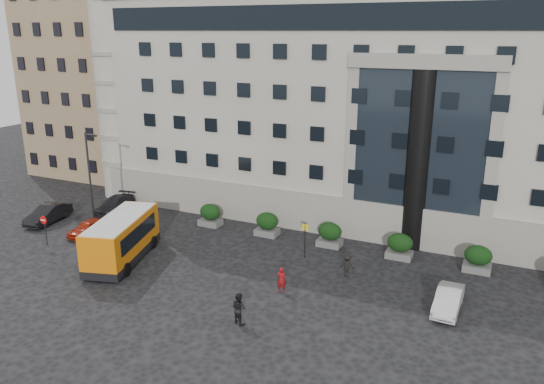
{
  "coord_description": "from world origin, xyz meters",
  "views": [
    {
      "loc": [
        18.04,
        -27.45,
        15.5
      ],
      "look_at": [
        3.55,
        3.69,
        5.0
      ],
      "focal_mm": 35.0,
      "sensor_mm": 36.0,
      "label": 1
    }
  ],
  "objects": [
    {
      "name": "hedge_c",
      "position": [
        6.4,
        7.8,
        0.93
      ],
      "size": [
        1.8,
        1.26,
        1.84
      ],
      "color": "#61615E",
      "rests_on": "ground"
    },
    {
      "name": "entrance_column",
      "position": [
        12.0,
        10.3,
        6.5
      ],
      "size": [
        1.8,
        1.8,
        13.0
      ],
      "primitive_type": "cylinder",
      "color": "black",
      "rests_on": "ground"
    },
    {
      "name": "apartment_far",
      "position": [
        -27.0,
        38.0,
        11.0
      ],
      "size": [
        13.0,
        13.0,
        22.0
      ],
      "primitive_type": "cube",
      "color": "brown",
      "rests_on": "ground"
    },
    {
      "name": "pedestrian_a",
      "position": [
        6.09,
        -0.4,
        0.82
      ],
      "size": [
        0.67,
        0.52,
        1.64
      ],
      "primitive_type": "imported",
      "rotation": [
        0.0,
        0.0,
        3.37
      ],
      "color": "maroon",
      "rests_on": "ground"
    },
    {
      "name": "hedge_a",
      "position": [
        -4.0,
        7.8,
        0.93
      ],
      "size": [
        1.8,
        1.26,
        1.84
      ],
      "color": "#61615E",
      "rests_on": "ground"
    },
    {
      "name": "red_truck",
      "position": [
        -17.48,
        17.1,
        1.3
      ],
      "size": [
        2.42,
        4.81,
        2.54
      ],
      "rotation": [
        0.0,
        0.0,
        -0.05
      ],
      "color": "maroon",
      "rests_on": "ground"
    },
    {
      "name": "hedge_d",
      "position": [
        11.6,
        7.8,
        0.93
      ],
      "size": [
        1.8,
        1.26,
        1.84
      ],
      "color": "#61615E",
      "rests_on": "ground"
    },
    {
      "name": "civic_building",
      "position": [
        6.0,
        22.0,
        9.0
      ],
      "size": [
        44.0,
        24.0,
        18.0
      ],
      "primitive_type": "cube",
      "color": "#9B9689",
      "rests_on": "ground"
    },
    {
      "name": "parked_car_a",
      "position": [
        -11.52,
        1.88,
        0.62
      ],
      "size": [
        1.89,
        3.79,
        1.24
      ],
      "primitive_type": "imported",
      "rotation": [
        0.0,
        0.0,
        -0.12
      ],
      "color": "#9B1E0B",
      "rests_on": "ground"
    },
    {
      "name": "hedge_b",
      "position": [
        1.2,
        7.8,
        0.93
      ],
      "size": [
        1.8,
        1.26,
        1.84
      ],
      "color": "#61615E",
      "rests_on": "ground"
    },
    {
      "name": "street_lamp",
      "position": [
        -11.94,
        3.0,
        4.37
      ],
      "size": [
        1.16,
        0.18,
        8.0
      ],
      "color": "#262628",
      "rests_on": "ground"
    },
    {
      "name": "parked_car_d",
      "position": [
        -15.05,
        12.01,
        0.63
      ],
      "size": [
        2.37,
        4.68,
        1.27
      ],
      "primitive_type": "imported",
      "rotation": [
        0.0,
        0.0,
        0.06
      ],
      "color": "black",
      "rests_on": "ground"
    },
    {
      "name": "ground",
      "position": [
        0.0,
        0.0,
        0.0
      ],
      "size": [
        120.0,
        120.0,
        0.0
      ],
      "primitive_type": "plane",
      "color": "black",
      "rests_on": "ground"
    },
    {
      "name": "hedge_e",
      "position": [
        16.8,
        7.8,
        0.93
      ],
      "size": [
        1.8,
        1.26,
        1.84
      ],
      "color": "#61615E",
      "rests_on": "ground"
    },
    {
      "name": "pedestrian_b",
      "position": [
        5.45,
        -4.72,
        0.9
      ],
      "size": [
        1.06,
        0.95,
        1.81
      ],
      "primitive_type": "imported",
      "rotation": [
        0.0,
        0.0,
        2.78
      ],
      "color": "black",
      "rests_on": "ground"
    },
    {
      "name": "parked_car_c",
      "position": [
        -13.51,
        7.14,
        0.67
      ],
      "size": [
        2.58,
        4.85,
        1.34
      ],
      "primitive_type": "imported",
      "rotation": [
        0.0,
        0.0,
        0.16
      ],
      "color": "black",
      "rests_on": "ground"
    },
    {
      "name": "bus_stop_sign",
      "position": [
        5.5,
        5.0,
        1.73
      ],
      "size": [
        0.5,
        0.08,
        2.52
      ],
      "color": "#262628",
      "rests_on": "ground"
    },
    {
      "name": "parked_car_b",
      "position": [
        -16.76,
        2.69,
        0.74
      ],
      "size": [
        2.12,
        4.66,
        1.48
      ],
      "primitive_type": "imported",
      "rotation": [
        0.0,
        0.0,
        0.13
      ],
      "color": "black",
      "rests_on": "ground"
    },
    {
      "name": "pedestrian_c",
      "position": [
        9.1,
        3.4,
        0.77
      ],
      "size": [
        1.09,
        0.76,
        1.54
      ],
      "primitive_type": "imported",
      "rotation": [
        0.0,
        0.0,
        3.34
      ],
      "color": "black",
      "rests_on": "ground"
    },
    {
      "name": "no_entry_sign",
      "position": [
        -13.0,
        -1.04,
        1.65
      ],
      "size": [
        0.64,
        0.16,
        2.32
      ],
      "color": "#262628",
      "rests_on": "ground"
    },
    {
      "name": "minibus",
      "position": [
        -5.94,
        -0.74,
        1.72
      ],
      "size": [
        4.55,
        7.93,
        3.13
      ],
      "rotation": [
        0.0,
        0.0,
        0.28
      ],
      "color": "orange",
      "rests_on": "ground"
    },
    {
      "name": "apartment_near",
      "position": [
        -24.0,
        20.0,
        10.0
      ],
      "size": [
        14.0,
        14.0,
        20.0
      ],
      "primitive_type": "cube",
      "color": "#88734F",
      "rests_on": "ground"
    },
    {
      "name": "white_taxi",
      "position": [
        15.71,
        1.6,
        0.64
      ],
      "size": [
        1.44,
        3.93,
        1.29
      ],
      "primitive_type": "imported",
      "rotation": [
        0.0,
        0.0,
        -0.02
      ],
      "color": "silver",
      "rests_on": "ground"
    }
  ]
}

